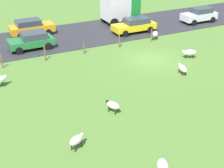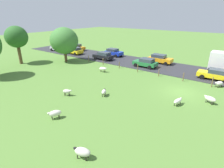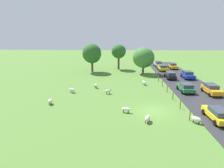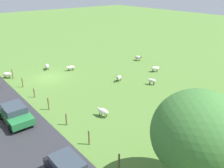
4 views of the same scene
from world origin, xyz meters
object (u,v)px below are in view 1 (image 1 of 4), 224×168
at_px(sheep_1, 189,53).
at_px(car_8, 32,40).
at_px(sheep_0, 113,105).
at_px(sheep_7, 182,68).
at_px(sheep_5, 155,34).
at_px(sheep_2, 163,167).
at_px(car_5, 200,15).
at_px(truck_0, 120,8).
at_px(sheep_3, 76,140).
at_px(car_7, 31,27).
at_px(car_1, 135,25).

xyz_separation_m(sheep_1, car_8, (8.20, 11.34, 0.34)).
relative_size(sheep_0, sheep_7, 0.82).
bearing_deg(sheep_5, sheep_7, 161.34).
bearing_deg(sheep_2, car_5, -43.22).
relative_size(truck_0, car_5, 0.94).
xyz_separation_m(sheep_3, car_7, (19.48, -2.78, 0.35)).
height_order(sheep_3, car_8, car_8).
xyz_separation_m(sheep_0, sheep_2, (-6.14, 0.53, 0.01)).
xyz_separation_m(truck_0, car_7, (0.16, 10.00, -0.88)).
bearing_deg(sheep_7, truck_0, -8.57).
bearing_deg(sheep_7, sheep_1, -46.98).
xyz_separation_m(truck_0, car_8, (-3.69, 10.96, -0.92)).
relative_size(sheep_7, car_5, 0.32).
bearing_deg(sheep_7, sheep_3, 115.54).
xyz_separation_m(sheep_2, car_7, (23.22, 0.02, 0.37)).
bearing_deg(car_1, sheep_2, 153.28).
relative_size(sheep_5, car_7, 0.27).
bearing_deg(truck_0, sheep_1, -178.17).
xyz_separation_m(sheep_1, sheep_7, (-2.36, 2.53, -0.03)).
distance_m(sheep_1, car_1, 8.17).
distance_m(car_5, car_7, 18.57).
bearing_deg(sheep_5, car_1, 15.89).
xyz_separation_m(sheep_5, car_5, (2.65, -7.65, 0.39)).
bearing_deg(car_7, truck_0, -90.91).
bearing_deg(sheep_3, truck_0, -33.48).
xyz_separation_m(sheep_0, sheep_5, (10.50, -9.95, 0.00)).
bearing_deg(car_1, sheep_0, 145.09).
distance_m(sheep_1, sheep_7, 3.46).
distance_m(sheep_0, car_5, 21.98).
distance_m(sheep_1, car_8, 14.00).
xyz_separation_m(sheep_3, sheep_5, (12.91, -13.28, -0.02)).
xyz_separation_m(truck_0, car_1, (-3.75, 0.26, -0.92)).
relative_size(sheep_0, truck_0, 0.28).
height_order(sheep_7, car_8, car_8).
relative_size(sheep_1, sheep_7, 0.99).
distance_m(sheep_1, car_7, 15.91).
relative_size(sheep_1, sheep_5, 1.10).
bearing_deg(car_7, car_5, -102.22).
bearing_deg(car_1, sheep_7, 169.83).
bearing_deg(car_8, car_1, -90.33).
height_order(car_5, car_8, car_5).
xyz_separation_m(sheep_2, sheep_7, (8.82, -7.84, -0.05)).
distance_m(sheep_5, car_5, 8.10).
xyz_separation_m(sheep_1, sheep_3, (-7.44, 13.16, 0.04)).
distance_m(sheep_7, car_7, 16.41).
distance_m(sheep_2, car_1, 21.62).
height_order(sheep_1, car_1, car_1).
distance_m(sheep_7, car_8, 13.76).
distance_m(car_5, car_8, 19.11).
xyz_separation_m(sheep_7, car_7, (14.40, 7.85, 0.41)).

